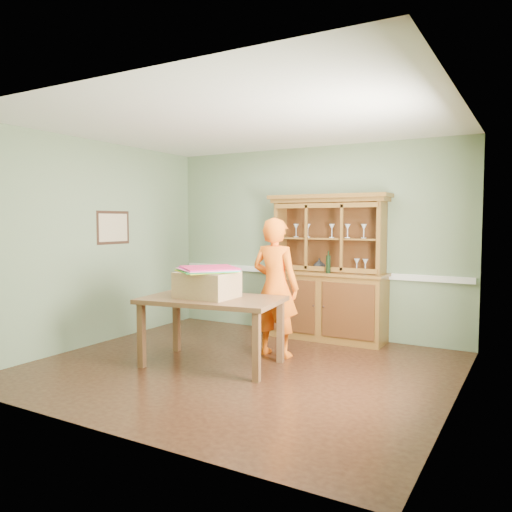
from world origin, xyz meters
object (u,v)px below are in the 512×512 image
Objects in this scene: cardboard_box at (207,285)px; person at (275,287)px; dining_table at (212,306)px; china_hutch at (327,288)px.

person is (0.49, 0.74, -0.08)m from cardboard_box.
person reaches higher than dining_table.
cardboard_box is at bearing -163.19° from dining_table.
dining_table is at bearing 61.05° from person.
china_hutch reaches higher than dining_table.
cardboard_box is (-0.05, -0.02, 0.24)m from dining_table.
dining_table is 0.99× the size of person.
china_hutch is 1.96m from dining_table.
dining_table is at bearing 25.09° from cardboard_box.
china_hutch is 1.16m from person.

